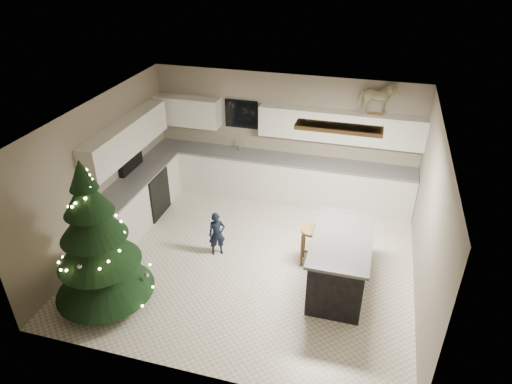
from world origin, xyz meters
TOP-DOWN VIEW (x-y plane):
  - ground_plane at (0.00, 0.00)m, footprint 5.50×5.50m
  - room_shell at (0.02, 0.00)m, footprint 5.52×5.02m
  - cabinetry at (-0.91, 1.65)m, footprint 5.50×3.20m
  - island at (1.55, -0.30)m, footprint 0.90×1.70m
  - bar_stool at (1.01, 0.17)m, footprint 0.36×0.36m
  - christmas_tree at (-1.85, -1.60)m, footprint 1.52×1.47m
  - toddler at (-0.61, -0.01)m, footprint 0.36×0.32m
  - rocking_horse at (1.76, 2.32)m, footprint 0.74×0.45m

SIDE VIEW (x-z plane):
  - ground_plane at x=0.00m, z-range 0.00..0.00m
  - toddler at x=-0.61m, z-range 0.00..0.82m
  - island at x=1.55m, z-range 0.00..0.95m
  - bar_stool at x=1.01m, z-range 0.18..0.87m
  - cabinetry at x=-0.91m, z-range -0.24..1.76m
  - christmas_tree at x=-1.85m, z-range -0.22..2.22m
  - room_shell at x=0.02m, z-range 0.44..3.05m
  - rocking_horse at x=1.76m, z-range 2.01..2.61m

